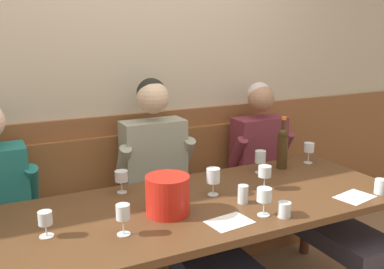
# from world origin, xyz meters

# --- Properties ---
(room_wall_back) EXTENTS (6.80, 0.08, 2.80)m
(room_wall_back) POSITION_xyz_m (0.00, 1.09, 1.40)
(room_wall_back) COLOR #C4B39C
(room_wall_back) RESTS_ON ground
(wood_wainscot_panel) EXTENTS (6.80, 0.03, 1.08)m
(wood_wainscot_panel) POSITION_xyz_m (0.00, 1.04, 0.54)
(wood_wainscot_panel) COLOR brown
(wood_wainscot_panel) RESTS_ON ground
(wall_bench) EXTENTS (2.67, 0.42, 0.94)m
(wall_bench) POSITION_xyz_m (0.00, 0.83, 0.28)
(wall_bench) COLOR brown
(wall_bench) RESTS_ON ground
(dining_table) EXTENTS (2.37, 0.89, 0.75)m
(dining_table) POSITION_xyz_m (0.00, 0.09, 0.68)
(dining_table) COLOR #55351D
(dining_table) RESTS_ON ground
(person_center_right_seat) EXTENTS (0.53, 1.35, 1.35)m
(person_center_right_seat) POSITION_xyz_m (0.04, 0.44, 0.64)
(person_center_right_seat) COLOR #2B2D42
(person_center_right_seat) RESTS_ON ground
(person_right_seat) EXTENTS (0.51, 1.34, 1.27)m
(person_right_seat) POSITION_xyz_m (0.90, 0.42, 0.61)
(person_right_seat) COLOR #2C2E2F
(person_right_seat) RESTS_ON ground
(ice_bucket) EXTENTS (0.22, 0.22, 0.20)m
(ice_bucket) POSITION_xyz_m (-0.19, 0.04, 0.85)
(ice_bucket) COLOR red
(ice_bucket) RESTS_ON dining_table
(wine_bottle_green_tall) EXTENTS (0.07, 0.07, 0.35)m
(wine_bottle_green_tall) POSITION_xyz_m (0.79, 0.38, 0.90)
(wine_bottle_green_tall) COLOR #3B2813
(wine_bottle_green_tall) RESTS_ON dining_table
(wine_glass_near_bucket) EXTENTS (0.07, 0.07, 0.15)m
(wine_glass_near_bucket) POSITION_xyz_m (0.60, 0.36, 0.85)
(wine_glass_near_bucket) COLOR silver
(wine_glass_near_bucket) RESTS_ON dining_table
(wine_glass_left_end) EXTENTS (0.07, 0.07, 0.12)m
(wine_glass_left_end) POSITION_xyz_m (-0.78, 0.05, 0.83)
(wine_glass_left_end) COLOR silver
(wine_glass_left_end) RESTS_ON dining_table
(wine_glass_right_end) EXTENTS (0.08, 0.08, 0.14)m
(wine_glass_right_end) POSITION_xyz_m (0.45, 0.10, 0.86)
(wine_glass_right_end) COLOR silver
(wine_glass_right_end) RESTS_ON dining_table
(wine_glass_mid_right) EXTENTS (0.08, 0.08, 0.16)m
(wine_glass_mid_right) POSITION_xyz_m (0.14, 0.16, 0.86)
(wine_glass_mid_right) COLOR silver
(wine_glass_mid_right) RESTS_ON dining_table
(wine_glass_mid_left) EXTENTS (0.07, 0.07, 0.14)m
(wine_glass_mid_left) POSITION_xyz_m (1.02, 0.39, 0.86)
(wine_glass_mid_left) COLOR silver
(wine_glass_mid_left) RESTS_ON dining_table
(wine_glass_center_rear) EXTENTS (0.06, 0.06, 0.15)m
(wine_glass_center_rear) POSITION_xyz_m (-0.46, -0.08, 0.85)
(wine_glass_center_rear) COLOR silver
(wine_glass_center_rear) RESTS_ON dining_table
(wine_glass_center_front) EXTENTS (0.07, 0.07, 0.13)m
(wine_glass_center_front) POSITION_xyz_m (-0.31, 0.42, 0.85)
(wine_glass_center_front) COLOR silver
(wine_glass_center_front) RESTS_ON dining_table
(wine_glass_by_bottle) EXTENTS (0.08, 0.08, 0.14)m
(wine_glass_by_bottle) POSITION_xyz_m (0.23, -0.19, 0.86)
(wine_glass_by_bottle) COLOR silver
(wine_glass_by_bottle) RESTS_ON dining_table
(water_tumbler_right) EXTENTS (0.07, 0.07, 0.08)m
(water_tumbler_right) POSITION_xyz_m (1.00, -0.24, 0.79)
(water_tumbler_right) COLOR silver
(water_tumbler_right) RESTS_ON dining_table
(water_tumbler_left) EXTENTS (0.06, 0.06, 0.10)m
(water_tumbler_left) POSITION_xyz_m (0.23, -0.01, 0.80)
(water_tumbler_left) COLOR silver
(water_tumbler_left) RESTS_ON dining_table
(water_tumbler_center) EXTENTS (0.07, 0.07, 0.08)m
(water_tumbler_center) POSITION_xyz_m (0.32, -0.25, 0.79)
(water_tumbler_center) COLOR silver
(water_tumbler_center) RESTS_ON dining_table
(tasting_sheet_left_guest) EXTENTS (0.23, 0.17, 0.00)m
(tasting_sheet_left_guest) POSITION_xyz_m (0.04, -0.19, 0.75)
(tasting_sheet_left_guest) COLOR white
(tasting_sheet_left_guest) RESTS_ON dining_table
(tasting_sheet_right_guest) EXTENTS (0.24, 0.19, 0.00)m
(tasting_sheet_right_guest) POSITION_xyz_m (0.83, -0.22, 0.75)
(tasting_sheet_right_guest) COLOR white
(tasting_sheet_right_guest) RESTS_ON dining_table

